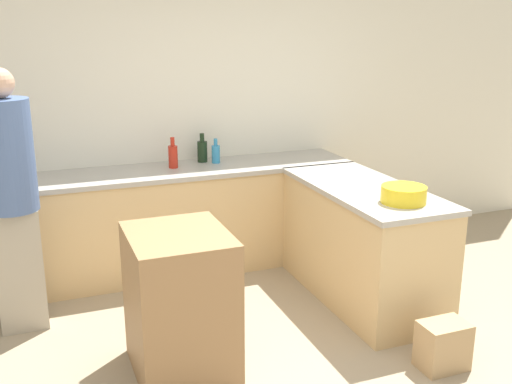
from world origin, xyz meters
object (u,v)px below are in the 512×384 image
Objects in this scene: person_by_range at (11,193)px; paper_bag at (443,346)px; wine_bottle_dark at (202,151)px; island_table at (180,303)px; mixing_bowl at (404,194)px; dish_soap_bottle at (216,153)px; hot_sauce_bottle at (173,156)px.

person_by_range is 2.99m from paper_bag.
paper_bag is (0.87, -2.33, -0.86)m from wine_bottle_dark.
paper_bag is (1.53, -0.57, -0.30)m from island_table.
mixing_bowl is 1.95m from wine_bottle_dark.
dish_soap_bottle is at bearing 108.95° from paper_bag.
wine_bottle_dark is (0.30, 0.13, -0.00)m from hot_sauce_bottle.
paper_bag is at bearing -69.52° from wine_bottle_dark.
person_by_range reaches higher than hot_sauce_bottle.
island_table is at bearing -114.52° from dish_soap_bottle.
hot_sauce_bottle is 1.22× the size of dish_soap_bottle.
person_by_range reaches higher than wine_bottle_dark.
wine_bottle_dark is 0.83× the size of paper_bag.
paper_bag is at bearing -20.55° from island_table.
island_table is 0.50× the size of person_by_range.
mixing_bowl is at bearing 1.54° from island_table.
paper_bag is (2.44, -1.51, -0.84)m from person_by_range.
paper_bag is at bearing -31.67° from person_by_range.
wine_bottle_dark reaches higher than dish_soap_bottle.
hot_sauce_bottle is at bearing 77.26° from island_table.
dish_soap_bottle is 0.70× the size of paper_bag.
person_by_range reaches higher than mixing_bowl.
wine_bottle_dark is (-0.94, 1.71, 0.04)m from mixing_bowl.
mixing_bowl is 1.17× the size of hot_sauce_bottle.
person_by_range reaches higher than dish_soap_bottle.
hot_sauce_bottle is 1.45m from person_by_range.
hot_sauce_bottle is at bearing 128.05° from mixing_bowl.
hot_sauce_bottle is 2.63m from paper_bag.
dish_soap_bottle is (0.10, -0.08, -0.02)m from wine_bottle_dark.
island_table reaches higher than paper_bag.
person_by_range is at bearing 160.49° from mixing_bowl.
paper_bag is (1.17, -2.19, -0.86)m from hot_sauce_bottle.
hot_sauce_bottle is 1.03× the size of wine_bottle_dark.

